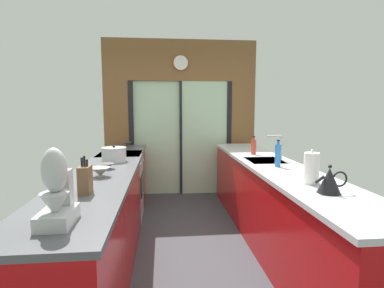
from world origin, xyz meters
name	(u,v)px	position (x,y,z in m)	size (l,w,h in m)	color
ground_plane	(190,236)	(0.00, 0.60, -0.01)	(5.04, 7.60, 0.02)	#38383D
back_wall_unit	(181,109)	(0.00, 2.40, 1.52)	(2.64, 0.12, 2.70)	brown
left_counter_run	(106,214)	(-0.91, 0.13, 0.47)	(0.62, 3.80, 0.92)	#AD0C0F
right_counter_run	(273,204)	(0.91, 0.30, 0.46)	(0.62, 3.80, 0.92)	#AD0C0F
sink_faucet	(279,144)	(1.06, 0.55, 1.12)	(0.19, 0.02, 0.30)	#B7BABC
oven_range	(121,187)	(-0.91, 1.25, 0.46)	(0.60, 0.60, 0.92)	#B7BABC
mixing_bowl_near	(100,172)	(-0.89, -0.14, 0.97)	(0.18, 0.18, 0.09)	gray
mixing_bowl_mid	(107,166)	(-0.89, 0.20, 0.95)	(0.15, 0.15, 0.06)	#514C47
mixing_bowl_far	(128,144)	(-0.89, 2.03, 0.96)	(0.15, 0.15, 0.07)	#514C47
knife_block	(85,179)	(-0.89, -0.67, 1.02)	(0.08, 0.14, 0.28)	brown
stand_mixer	(57,195)	(-0.89, -1.26, 1.08)	(0.17, 0.27, 0.42)	#B7BABC
stock_pot	(114,154)	(-0.89, 0.65, 1.00)	(0.28, 0.28, 0.19)	#B7BABC
kettle	(330,181)	(0.89, -0.84, 1.01)	(0.26, 0.17, 0.21)	black
soap_bottle_near	(278,155)	(0.89, 0.15, 1.05)	(0.06, 0.06, 0.29)	#286BB7
soap_bottle_far	(254,147)	(0.89, 1.00, 1.03)	(0.07, 0.07, 0.25)	#B23D2D
paper_towel_roll	(311,169)	(0.89, -0.57, 1.05)	(0.14, 0.14, 0.29)	#B7BABC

